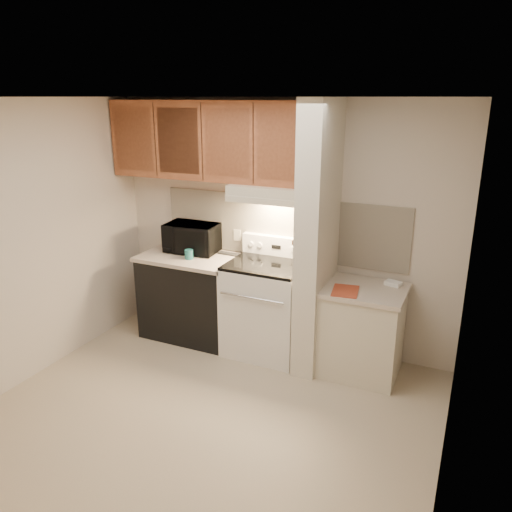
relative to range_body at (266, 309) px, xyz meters
The scene contains 50 objects.
floor 1.24m from the range_body, 90.00° to the right, with size 3.60×3.60×0.00m, color tan.
ceiling 2.34m from the range_body, 90.00° to the right, with size 3.60×3.60×0.00m, color white.
wall_back 0.86m from the range_body, 90.00° to the left, with size 3.60×0.02×2.50m, color beige.
wall_left 2.28m from the range_body, 147.31° to the right, with size 0.02×3.00×2.50m, color beige.
wall_right 2.28m from the range_body, 32.69° to the right, with size 0.02×3.00×2.50m, color beige.
backsplash 0.84m from the range_body, 90.00° to the left, with size 2.60×0.02×0.63m, color #FBECCE.
range_body is the anchor object (origin of this frame).
oven_window 0.32m from the range_body, 90.00° to the right, with size 0.50×0.01×0.30m, color black.
oven_handle 0.44m from the range_body, 90.00° to the right, with size 0.02×0.02×0.65m, color silver.
cooktop 0.48m from the range_body, ahead, with size 0.74×0.64×0.03m, color black.
range_backguard 0.66m from the range_body, 90.00° to the left, with size 0.76×0.08×0.20m, color silver.
range_display 0.64m from the range_body, 90.00° to the left, with size 0.10×0.01×0.04m, color black.
range_knob_left_outer 0.70m from the range_body, 139.40° to the left, with size 0.05×0.05×0.02m, color silver.
range_knob_left_inner 0.66m from the range_body, 126.87° to the left, with size 0.05×0.05×0.02m, color silver.
range_knob_right_inner 0.66m from the range_body, 53.13° to the left, with size 0.05×0.05×0.02m, color silver.
range_knob_right_outer 0.70m from the range_body, 40.60° to the left, with size 0.05×0.05×0.02m, color silver.
dishwasher_front 0.88m from the range_body, behind, with size 1.00×0.63×0.87m, color black.
left_countertop 0.98m from the range_body, behind, with size 1.04×0.67×0.04m, color #BCAC98.
spoon_rest 0.73m from the range_body, 158.37° to the left, with size 0.23×0.07×0.02m, color black.
teal_jar 0.97m from the range_body, behind, with size 0.09×0.09×0.10m, color #1C5C5C.
outlet 0.86m from the range_body, 146.31° to the left, with size 0.08×0.01×0.12m, color beige.
microwave 1.12m from the range_body, behind, with size 0.56×0.38×0.31m, color black.
partition_pillar 0.94m from the range_body, ahead, with size 0.22×0.70×2.50m, color beige.
pillar_trim 0.93m from the range_body, ahead, with size 0.01×0.70×0.04m, color #9B5431.
knife_strip 0.95m from the range_body, ahead, with size 0.02×0.42×0.04m, color black.
knife_blade_a 0.88m from the range_body, 30.18° to the right, with size 0.01×0.04×0.16m, color silver.
knife_handle_a 1.01m from the range_body, 28.28° to the right, with size 0.02×0.02×0.10m, color black.
knife_blade_b 0.85m from the range_body, 21.18° to the right, with size 0.01×0.04×0.18m, color silver.
knife_handle_b 0.99m from the range_body, 20.14° to the right, with size 0.02×0.02×0.10m, color black.
knife_blade_c 0.83m from the range_body, ahead, with size 0.01×0.04×0.20m, color silver.
knife_handle_c 0.99m from the range_body, ahead, with size 0.02×0.02×0.10m, color black.
knife_blade_d 0.85m from the range_body, ahead, with size 0.01×0.04×0.16m, color silver.
knife_handle_d 0.99m from the range_body, ahead, with size 0.02×0.02×0.10m, color black.
knife_blade_e 0.85m from the range_body, 15.01° to the left, with size 0.01×0.04×0.18m, color silver.
knife_handle_e 0.99m from the range_body, 15.22° to the left, with size 0.02×0.02×0.10m, color black.
oven_mitt 0.85m from the range_body, 23.58° to the left, with size 0.03×0.11×0.27m, color slate.
right_cab_base 0.97m from the range_body, ahead, with size 0.70×0.60×0.81m, color beige.
right_countertop 1.04m from the range_body, ahead, with size 0.74×0.64×0.04m, color #BCAC98.
red_folder 0.93m from the range_body, 10.57° to the right, with size 0.22×0.31×0.01m, color #A13A21.
white_box 1.27m from the range_body, ahead, with size 0.14×0.09×0.04m, color white.
range_hood 1.17m from the range_body, 90.00° to the left, with size 0.78×0.44×0.15m, color beige.
hood_lip 1.12m from the range_body, 90.00° to the right, with size 0.78×0.04×0.06m, color beige.
upper_cabinets 1.77m from the range_body, 166.16° to the left, with size 2.18×0.33×0.77m, color #9B5431.
cab_door_a 2.22m from the range_body, behind, with size 0.46×0.01×0.63m, color #9B5431.
cab_gap_a 2.04m from the range_body, behind, with size 0.01×0.01×0.73m, color black.
cab_door_b 1.89m from the range_body, behind, with size 0.46×0.01×0.63m, color #9B5431.
cab_gap_b 1.77m from the range_body, behind, with size 0.01×0.01×0.73m, color black.
cab_door_c 1.68m from the range_body, behind, with size 0.46×0.01×0.63m, color #9B5431.
cab_gap_c 1.63m from the range_body, behind, with size 0.01×0.01×0.73m, color black.
cab_door_d 1.63m from the range_body, ahead, with size 0.46×0.01×0.63m, color #9B5431.
Camera 1 is at (1.82, -3.08, 2.50)m, focal length 35.00 mm.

